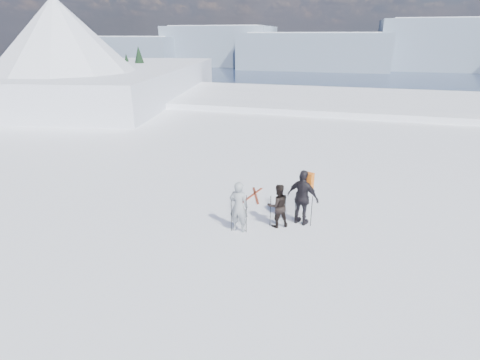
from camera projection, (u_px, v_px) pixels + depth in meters
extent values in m
plane|color=white|center=(335.00, 170.00, 70.34)|extent=(220.00, 208.01, 71.62)
cube|color=white|center=(332.00, 164.00, 39.44)|extent=(180.00, 16.00, 14.00)
plane|color=#212E4D|center=(347.00, 86.00, 281.19)|extent=(820.00, 820.00, 0.00)
cube|color=slate|center=(125.00, 51.00, 480.44)|extent=(150.00, 80.00, 34.00)
cube|color=white|center=(123.00, 39.00, 475.37)|extent=(127.50, 70.00, 8.00)
cube|color=slate|center=(221.00, 46.00, 474.81)|extent=(130.00, 80.00, 46.00)
cube|color=white|center=(220.00, 29.00, 467.57)|extent=(110.50, 70.00, 8.00)
cube|color=slate|center=(314.00, 51.00, 418.98)|extent=(160.00, 80.00, 38.00)
cube|color=white|center=(315.00, 36.00, 413.19)|extent=(136.00, 70.00, 8.00)
cube|color=slate|center=(446.00, 45.00, 407.93)|extent=(140.00, 80.00, 52.00)
cube|color=white|center=(451.00, 22.00, 399.59)|extent=(119.00, 70.00, 8.00)
cube|color=white|center=(90.00, 137.00, 44.19)|extent=(29.19, 35.68, 16.00)
cone|color=white|center=(61.00, 49.00, 34.43)|extent=(18.00, 18.00, 9.00)
cone|color=white|center=(69.00, 79.00, 46.87)|extent=(16.00, 16.00, 8.00)
cube|color=#2D2B28|center=(169.00, 154.00, 51.30)|extent=(21.55, 17.87, 14.25)
cone|color=black|center=(183.00, 113.00, 47.47)|extent=(5.60, 5.60, 10.00)
cone|color=black|center=(157.00, 116.00, 43.06)|extent=(6.16, 6.16, 11.00)
cone|color=black|center=(124.00, 112.00, 45.22)|extent=(6.16, 6.16, 11.00)
cone|color=black|center=(134.00, 127.00, 42.13)|extent=(5.04, 5.04, 9.00)
cone|color=black|center=(181.00, 118.00, 44.52)|extent=(5.60, 5.60, 10.00)
cone|color=black|center=(131.00, 101.00, 50.03)|extent=(6.72, 6.72, 12.00)
cone|color=black|center=(143.00, 100.00, 47.29)|extent=(7.28, 7.28, 13.00)
imported|color=gray|center=(239.00, 207.00, 12.42)|extent=(0.68, 0.47, 1.78)
imported|color=black|center=(278.00, 206.00, 12.76)|extent=(0.94, 0.88, 1.55)
imported|color=black|center=(303.00, 198.00, 12.85)|extent=(1.26, 0.86, 1.98)
cube|color=#D75F14|center=(309.00, 160.00, 12.57)|extent=(0.48, 0.37, 0.62)
cylinder|color=black|center=(231.00, 215.00, 12.51)|extent=(0.02, 0.02, 1.15)
cylinder|color=black|center=(246.00, 214.00, 12.38)|extent=(0.02, 0.02, 1.36)
cylinder|color=black|center=(270.00, 211.00, 12.84)|extent=(0.02, 0.02, 1.14)
cylinder|color=black|center=(285.00, 212.00, 12.71)|extent=(0.02, 0.02, 1.22)
cylinder|color=black|center=(295.00, 208.00, 13.01)|extent=(0.02, 0.02, 1.20)
cylinder|color=black|center=(311.00, 211.00, 12.84)|extent=(0.02, 0.02, 1.13)
cube|color=black|center=(252.00, 195.00, 15.51)|extent=(0.50, 1.67, 0.03)
cube|color=black|center=(256.00, 195.00, 15.48)|extent=(0.66, 1.63, 0.03)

